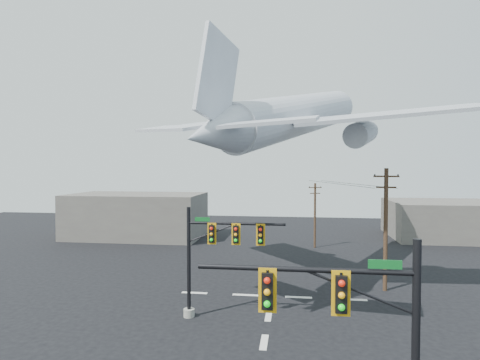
# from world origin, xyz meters

# --- Properties ---
(lane_markings) EXTENTS (14.00, 21.20, 0.01)m
(lane_markings) POSITION_xyz_m (0.00, 5.33, 0.01)
(lane_markings) COLOR silver
(lane_markings) RESTS_ON ground
(signal_mast_near) EXTENTS (7.36, 0.83, 7.58)m
(signal_mast_near) POSITION_xyz_m (3.91, -5.07, 4.07)
(signal_mast_near) COLOR gray
(signal_mast_near) RESTS_ON ground
(signal_mast_far) EXTENTS (6.62, 0.79, 7.20)m
(signal_mast_far) POSITION_xyz_m (-3.58, 7.09, 4.06)
(signal_mast_far) COLOR gray
(signal_mast_far) RESTS_ON ground
(utility_pole_a) EXTENTS (1.94, 0.32, 9.69)m
(utility_pole_a) POSITION_xyz_m (8.81, 14.61, 5.07)
(utility_pole_a) COLOR #47321E
(utility_pole_a) RESTS_ON ground
(utility_pole_b) EXTENTS (1.57, 0.42, 7.79)m
(utility_pole_b) POSITION_xyz_m (4.17, 30.84, 4.08)
(utility_pole_b) COLOR #47321E
(utility_pole_b) RESTS_ON ground
(power_lines) EXTENTS (6.23, 16.25, 0.03)m
(power_lines) POSITION_xyz_m (6.49, 22.72, 8.11)
(power_lines) COLOR black
(airliner) EXTENTS (27.55, 30.02, 9.08)m
(airliner) POSITION_xyz_m (1.96, 16.84, 14.11)
(airliner) COLOR silver
(building_left) EXTENTS (18.00, 10.00, 6.00)m
(building_left) POSITION_xyz_m (-20.00, 35.00, 3.00)
(building_left) COLOR #605C54
(building_left) RESTS_ON ground
(building_right) EXTENTS (14.00, 12.00, 5.00)m
(building_right) POSITION_xyz_m (22.00, 40.00, 2.50)
(building_right) COLOR #605C54
(building_right) RESTS_ON ground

